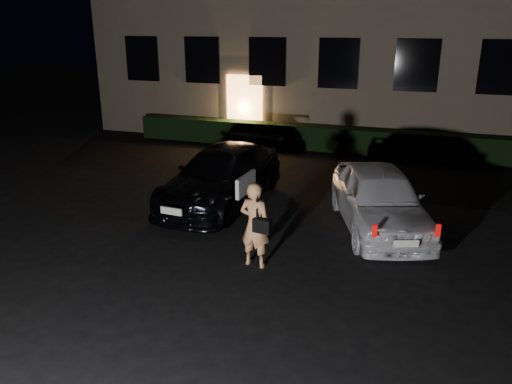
% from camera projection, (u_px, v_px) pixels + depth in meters
% --- Properties ---
extents(ground, '(80.00, 80.00, 0.00)m').
position_uv_depth(ground, '(216.00, 291.00, 8.48)').
color(ground, black).
rests_on(ground, ground).
extents(hedge, '(15.00, 0.70, 0.85)m').
position_uv_depth(hedge, '(333.00, 139.00, 17.76)').
color(hedge, black).
rests_on(hedge, ground).
extents(sedan, '(2.16, 4.86, 1.36)m').
position_uv_depth(sedan, '(222.00, 176.00, 12.53)').
color(sedan, black).
rests_on(sedan, ground).
extents(hatch, '(2.93, 4.39, 1.39)m').
position_uv_depth(hatch, '(379.00, 198.00, 10.89)').
color(hatch, white).
rests_on(hatch, ground).
extents(man, '(0.68, 0.47, 1.63)m').
position_uv_depth(man, '(255.00, 225.00, 9.13)').
color(man, tan).
rests_on(man, ground).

